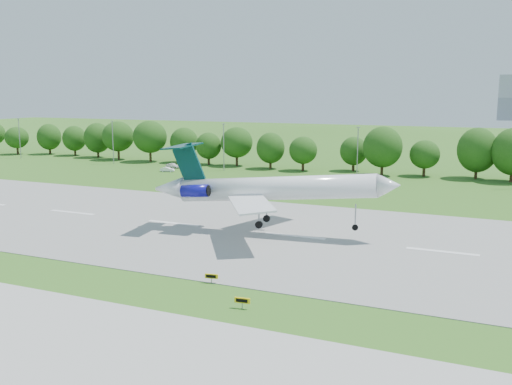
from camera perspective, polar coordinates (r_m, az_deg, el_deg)
name	(u,v)px	position (r m, az deg, el deg)	size (l,w,h in m)	color
ground	(60,269)	(70.46, -19.05, -7.22)	(600.00, 600.00, 0.00)	#2E5516
runway	(174,223)	(89.68, -8.22, -3.08)	(400.00, 45.00, 0.08)	gray
tree_line	(310,146)	(149.16, 5.40, 4.60)	(288.40, 8.40, 10.40)	#382314
light_poles	(287,149)	(140.57, 3.15, 4.36)	(175.90, 0.25, 12.19)	gray
airliner	(264,188)	(81.25, 0.77, 0.49)	(36.20, 26.10, 11.66)	white
taxi_sign_centre	(242,301)	(54.80, -1.38, -10.76)	(1.54, 0.35, 1.08)	gray
taxi_sign_right	(212,276)	(61.83, -4.47, -8.36)	(1.47, 0.40, 1.03)	gray
service_vehicle_a	(167,169)	(147.81, -8.87, 2.29)	(1.25, 3.59, 1.18)	white
service_vehicle_b	(173,166)	(154.60, -8.30, 2.68)	(1.63, 4.04, 1.38)	white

